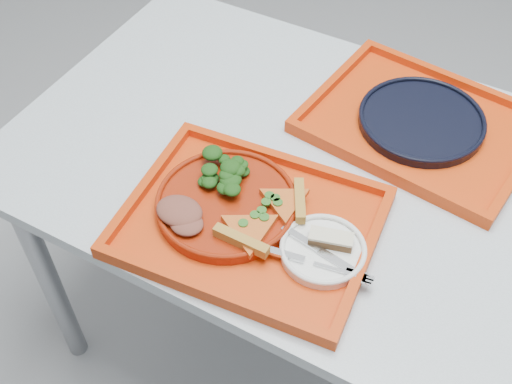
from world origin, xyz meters
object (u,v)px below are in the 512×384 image
at_px(tray_far, 420,126).
at_px(dessert_bar, 331,239).
at_px(dinner_plate, 227,205).
at_px(navy_plate, 421,121).
at_px(tray_main, 250,225).

bearing_deg(tray_far, dessert_bar, -88.02).
xyz_separation_m(dinner_plate, navy_plate, (0.24, 0.39, -0.00)).
relative_size(navy_plate, dessert_bar, 3.17).
xyz_separation_m(tray_main, dinner_plate, (-0.06, 0.01, 0.02)).
distance_m(tray_far, dinner_plate, 0.46).
distance_m(tray_main, tray_far, 0.44).
relative_size(tray_far, dinner_plate, 1.73).
height_order(tray_main, tray_far, same).
bearing_deg(dessert_bar, tray_main, 171.66).
relative_size(tray_main, dinner_plate, 1.73).
bearing_deg(tray_main, dinner_plate, 164.71).
distance_m(tray_main, dessert_bar, 0.15).
height_order(tray_main, dinner_plate, dinner_plate).
bearing_deg(navy_plate, dessert_bar, -95.21).
relative_size(tray_far, dessert_bar, 5.49).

